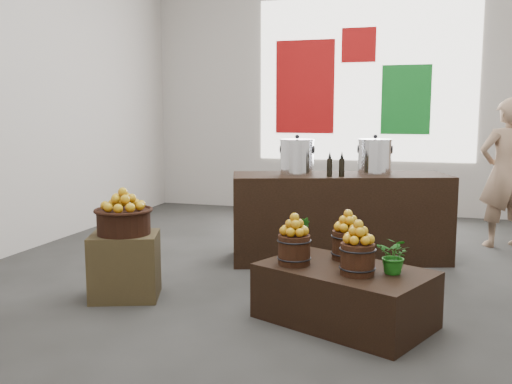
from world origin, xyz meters
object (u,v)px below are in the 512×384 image
(wicker_basket, at_px, (124,222))
(stock_pot_left, at_px, (297,158))
(crate, at_px, (125,266))
(shopper, at_px, (505,173))
(stock_pot_center, at_px, (375,158))
(counter, at_px, (340,217))
(display_table, at_px, (344,295))

(wicker_basket, relative_size, stock_pot_left, 1.27)
(crate, relative_size, shopper, 0.32)
(wicker_basket, height_order, stock_pot_center, stock_pot_center)
(crate, distance_m, wicker_basket, 0.37)
(counter, height_order, shopper, shopper)
(crate, height_order, stock_pot_center, stock_pot_center)
(crate, bearing_deg, stock_pot_left, 55.84)
(stock_pot_center, bearing_deg, stock_pot_left, -161.32)
(display_table, distance_m, stock_pot_center, 2.07)
(stock_pot_center, relative_size, shopper, 0.20)
(stock_pot_left, bearing_deg, crate, -124.16)
(crate, xyz_separation_m, wicker_basket, (0.00, 0.00, 0.37))
(crate, height_order, display_table, crate)
(wicker_basket, xyz_separation_m, counter, (1.50, 1.73, -0.19))
(display_table, relative_size, counter, 0.54)
(display_table, distance_m, stock_pot_left, 1.98)
(wicker_basket, xyz_separation_m, stock_pot_center, (1.83, 1.85, 0.43))
(crate, relative_size, stock_pot_center, 1.59)
(wicker_basket, xyz_separation_m, stock_pot_left, (1.08, 1.59, 0.43))
(stock_pot_left, xyz_separation_m, shopper, (2.11, 1.26, -0.22))
(counter, xyz_separation_m, stock_pot_left, (-0.42, -0.14, 0.62))
(wicker_basket, distance_m, counter, 2.30)
(wicker_basket, distance_m, display_table, 1.86)
(stock_pot_center, bearing_deg, display_table, -90.70)
(counter, bearing_deg, stock_pot_left, 180.00)
(wicker_basket, xyz_separation_m, display_table, (1.81, -0.04, -0.43))
(display_table, bearing_deg, wicker_basket, -157.19)
(display_table, relative_size, stock_pot_left, 3.51)
(crate, xyz_separation_m, counter, (1.50, 1.73, 0.18))
(crate, distance_m, counter, 2.30)
(stock_pot_center, bearing_deg, shopper, 36.63)
(stock_pot_left, bearing_deg, stock_pot_center, 18.68)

